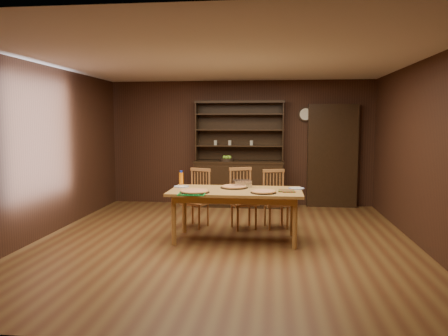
# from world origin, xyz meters

# --- Properties ---
(floor) EXTENTS (6.00, 6.00, 0.00)m
(floor) POSITION_xyz_m (0.00, 0.00, 0.00)
(floor) COLOR brown
(floor) RESTS_ON ground
(room_shell) EXTENTS (6.00, 6.00, 6.00)m
(room_shell) POSITION_xyz_m (0.00, 0.00, 1.58)
(room_shell) COLOR silver
(room_shell) RESTS_ON floor
(china_hutch) EXTENTS (1.84, 0.52, 2.17)m
(china_hutch) POSITION_xyz_m (-0.00, 2.75, 0.60)
(china_hutch) COLOR black
(china_hutch) RESTS_ON floor
(doorway) EXTENTS (1.00, 0.18, 2.10)m
(doorway) POSITION_xyz_m (1.90, 2.90, 1.05)
(doorway) COLOR black
(doorway) RESTS_ON floor
(wall_clock) EXTENTS (0.30, 0.05, 0.30)m
(wall_clock) POSITION_xyz_m (1.35, 2.96, 1.90)
(wall_clock) COLOR black
(wall_clock) RESTS_ON room_shell
(dining_table) EXTENTS (1.92, 0.96, 0.75)m
(dining_table) POSITION_xyz_m (0.16, 0.10, 0.67)
(dining_table) COLOR #AA783B
(dining_table) RESTS_ON floor
(chair_left) EXTENTS (0.51, 0.50, 0.97)m
(chair_left) POSITION_xyz_m (-0.54, 0.91, 0.51)
(chair_left) COLOR #A66938
(chair_left) RESTS_ON floor
(chair_center) EXTENTS (0.53, 0.52, 0.99)m
(chair_center) POSITION_xyz_m (0.20, 0.88, 0.53)
(chair_center) COLOR #A66938
(chair_center) RESTS_ON floor
(chair_right) EXTENTS (0.49, 0.47, 0.96)m
(chair_right) POSITION_xyz_m (0.74, 0.99, 0.51)
(chair_right) COLOR #A66938
(chair_right) RESTS_ON floor
(pizza_left) EXTENTS (0.42, 0.42, 0.04)m
(pizza_left) POSITION_xyz_m (-0.39, -0.21, 0.77)
(pizza_left) COLOR black
(pizza_left) RESTS_ON dining_table
(pizza_right) EXTENTS (0.37, 0.37, 0.04)m
(pizza_right) POSITION_xyz_m (0.57, -0.13, 0.77)
(pizza_right) COLOR black
(pizza_right) RESTS_ON dining_table
(pizza_center) EXTENTS (0.41, 0.41, 0.04)m
(pizza_center) POSITION_xyz_m (0.12, 0.30, 0.77)
(pizza_center) COLOR black
(pizza_center) RESTS_ON dining_table
(cooling_rack) EXTENTS (0.41, 0.41, 0.02)m
(cooling_rack) POSITION_xyz_m (-0.40, -0.31, 0.76)
(cooling_rack) COLOR #0B9732
(cooling_rack) RESTS_ON dining_table
(plate_left) EXTENTS (0.24, 0.24, 0.02)m
(plate_left) POSITION_xyz_m (-0.69, 0.30, 0.76)
(plate_left) COLOR white
(plate_left) RESTS_ON dining_table
(plate_right) EXTENTS (0.24, 0.24, 0.02)m
(plate_right) POSITION_xyz_m (1.05, 0.30, 0.76)
(plate_right) COLOR white
(plate_right) RESTS_ON dining_table
(foil_dish) EXTENTS (0.32, 0.27, 0.11)m
(foil_dish) POSITION_xyz_m (0.23, 0.40, 0.80)
(foil_dish) COLOR silver
(foil_dish) RESTS_ON dining_table
(juice_bottle) EXTENTS (0.06, 0.06, 0.24)m
(juice_bottle) POSITION_xyz_m (-0.72, 0.44, 0.86)
(juice_bottle) COLOR orange
(juice_bottle) RESTS_ON dining_table
(pot_holder_a) EXTENTS (0.21, 0.21, 0.01)m
(pot_holder_a) POSITION_xyz_m (0.92, 0.01, 0.76)
(pot_holder_a) COLOR maroon
(pot_holder_a) RESTS_ON dining_table
(pot_holder_b) EXTENTS (0.23, 0.23, 0.02)m
(pot_holder_b) POSITION_xyz_m (0.89, 0.06, 0.76)
(pot_holder_b) COLOR maroon
(pot_holder_b) RESTS_ON dining_table
(fruit_bowl) EXTENTS (0.29, 0.29, 0.12)m
(fruit_bowl) POSITION_xyz_m (-0.25, 2.69, 0.98)
(fruit_bowl) COLOR black
(fruit_bowl) RESTS_ON china_hutch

